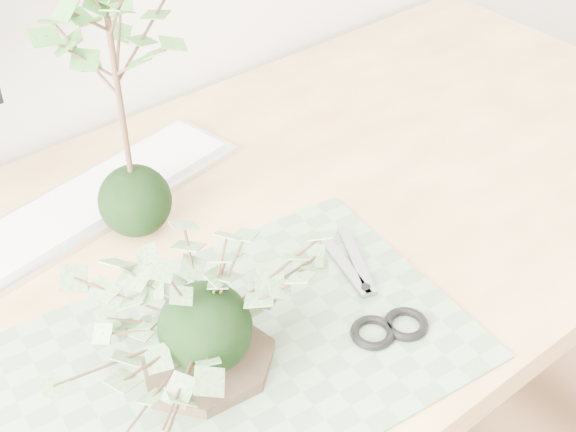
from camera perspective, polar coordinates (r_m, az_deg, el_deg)
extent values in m
cube|color=tan|center=(1.01, -4.27, -3.34)|extent=(1.60, 0.70, 0.04)
cube|color=tan|center=(1.81, 10.05, 2.78)|extent=(0.06, 0.06, 0.70)
cube|color=#577054|center=(0.88, -3.78, -9.75)|extent=(0.53, 0.39, 0.00)
cylinder|color=black|center=(0.85, -5.66, -10.48)|extent=(0.17, 0.17, 0.01)
sphere|color=black|center=(0.81, -5.90, -7.94)|extent=(0.10, 0.10, 0.10)
sphere|color=black|center=(1.02, -10.82, 1.07)|extent=(0.09, 0.09, 0.09)
cylinder|color=#3D291A|center=(0.94, -11.78, 7.47)|extent=(0.01, 0.01, 0.22)
cube|color=silver|center=(1.10, -13.11, 1.33)|extent=(0.42, 0.19, 0.01)
cube|color=silver|center=(1.10, -13.17, 1.66)|extent=(0.39, 0.16, 0.01)
cube|color=gray|center=(0.96, 2.89, -3.95)|extent=(0.04, 0.12, 0.00)
cube|color=gray|center=(0.97, 3.68, -3.50)|extent=(0.07, 0.12, 0.00)
torus|color=black|center=(0.89, 7.36, -8.05)|extent=(0.06, 0.06, 0.01)
torus|color=black|center=(0.92, 9.14, -6.86)|extent=(0.06, 0.06, 0.01)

